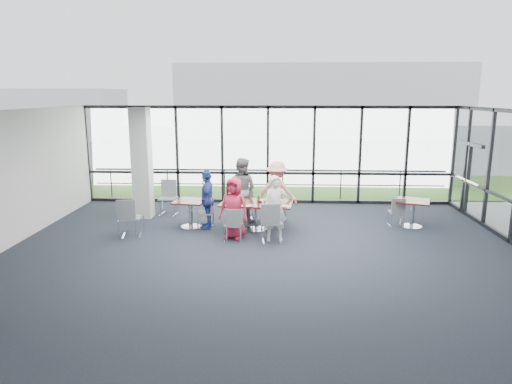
{
  "coord_description": "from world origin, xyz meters",
  "views": [
    {
      "loc": [
        0.27,
        -9.88,
        3.54
      ],
      "look_at": [
        -0.23,
        1.52,
        1.1
      ],
      "focal_mm": 32.0,
      "sensor_mm": 36.0,
      "label": 1
    }
  ],
  "objects_px": {
    "diner_far_left": "(241,190)",
    "chair_main_fr": "(277,206)",
    "diner_far_right": "(277,192)",
    "chair_main_nr": "(272,223)",
    "side_table_left": "(190,205)",
    "chair_main_nl": "(233,225)",
    "main_table": "(256,207)",
    "chair_main_fl": "(246,206)",
    "chair_main_end": "(206,213)",
    "diner_near_left": "(234,208)",
    "chair_spare_lb": "(168,198)",
    "diner_near_right": "(275,208)",
    "diner_end": "(207,199)",
    "side_table_right": "(413,205)",
    "structural_column": "(142,163)",
    "chair_spare_la": "(131,218)",
    "chair_spare_r": "(396,212)"
  },
  "relations": [
    {
      "from": "chair_main_fl",
      "to": "diner_end",
      "type": "bearing_deg",
      "value": 37.6
    },
    {
      "from": "chair_spare_la",
      "to": "diner_far_left",
      "type": "bearing_deg",
      "value": 19.74
    },
    {
      "from": "diner_near_right",
      "to": "diner_far_left",
      "type": "height_order",
      "value": "diner_far_left"
    },
    {
      "from": "chair_main_end",
      "to": "diner_far_right",
      "type": "bearing_deg",
      "value": 109.72
    },
    {
      "from": "side_table_right",
      "to": "chair_spare_lb",
      "type": "xyz_separation_m",
      "value": [
        -6.92,
        0.99,
        -0.13
      ]
    },
    {
      "from": "diner_near_left",
      "to": "chair_spare_r",
      "type": "bearing_deg",
      "value": 33.38
    },
    {
      "from": "diner_near_right",
      "to": "diner_end",
      "type": "height_order",
      "value": "diner_near_right"
    },
    {
      "from": "diner_far_right",
      "to": "chair_spare_lb",
      "type": "relative_size",
      "value": 1.72
    },
    {
      "from": "chair_main_nr",
      "to": "chair_main_fl",
      "type": "relative_size",
      "value": 1.2
    },
    {
      "from": "main_table",
      "to": "diner_far_left",
      "type": "xyz_separation_m",
      "value": [
        -0.47,
        0.91,
        0.29
      ]
    },
    {
      "from": "side_table_right",
      "to": "chair_spare_lb",
      "type": "bearing_deg",
      "value": 171.9
    },
    {
      "from": "diner_far_left",
      "to": "diner_near_right",
      "type": "bearing_deg",
      "value": 134.46
    },
    {
      "from": "structural_column",
      "to": "diner_end",
      "type": "bearing_deg",
      "value": -27.81
    },
    {
      "from": "structural_column",
      "to": "chair_spare_la",
      "type": "distance_m",
      "value": 2.2
    },
    {
      "from": "chair_main_fl",
      "to": "chair_main_end",
      "type": "relative_size",
      "value": 0.97
    },
    {
      "from": "side_table_right",
      "to": "side_table_left",
      "type": "bearing_deg",
      "value": -177.2
    },
    {
      "from": "diner_near_left",
      "to": "chair_main_nr",
      "type": "relative_size",
      "value": 1.58
    },
    {
      "from": "main_table",
      "to": "chair_spare_la",
      "type": "xyz_separation_m",
      "value": [
        -3.16,
        -0.71,
        -0.13
      ]
    },
    {
      "from": "diner_near_left",
      "to": "chair_main_end",
      "type": "distance_m",
      "value": 1.26
    },
    {
      "from": "structural_column",
      "to": "diner_far_left",
      "type": "xyz_separation_m",
      "value": [
        2.9,
        -0.27,
        -0.69
      ]
    },
    {
      "from": "diner_end",
      "to": "chair_spare_lb",
      "type": "height_order",
      "value": "diner_end"
    },
    {
      "from": "side_table_left",
      "to": "chair_main_nl",
      "type": "distance_m",
      "value": 1.69
    },
    {
      "from": "side_table_right",
      "to": "chair_main_nr",
      "type": "bearing_deg",
      "value": -158.99
    },
    {
      "from": "diner_near_left",
      "to": "chair_spare_lb",
      "type": "height_order",
      "value": "diner_near_left"
    },
    {
      "from": "diner_end",
      "to": "chair_spare_lb",
      "type": "relative_size",
      "value": 1.58
    },
    {
      "from": "diner_far_left",
      "to": "chair_main_fr",
      "type": "bearing_deg",
      "value": -161.68
    },
    {
      "from": "diner_far_left",
      "to": "chair_main_end",
      "type": "relative_size",
      "value": 2.17
    },
    {
      "from": "chair_main_nr",
      "to": "chair_spare_la",
      "type": "bearing_deg",
      "value": 167.03
    },
    {
      "from": "diner_far_right",
      "to": "chair_main_nr",
      "type": "xyz_separation_m",
      "value": [
        -0.13,
        -1.8,
        -0.38
      ]
    },
    {
      "from": "diner_near_right",
      "to": "chair_main_end",
      "type": "distance_m",
      "value": 2.17
    },
    {
      "from": "side_table_left",
      "to": "chair_main_fl",
      "type": "bearing_deg",
      "value": 31.11
    },
    {
      "from": "chair_main_end",
      "to": "diner_near_right",
      "type": "bearing_deg",
      "value": 62.9
    },
    {
      "from": "structural_column",
      "to": "diner_far_right",
      "type": "bearing_deg",
      "value": -5.6
    },
    {
      "from": "diner_end",
      "to": "chair_spare_la",
      "type": "bearing_deg",
      "value": -70.32
    },
    {
      "from": "diner_far_right",
      "to": "chair_main_nr",
      "type": "relative_size",
      "value": 1.77
    },
    {
      "from": "chair_main_nl",
      "to": "chair_main_fr",
      "type": "distance_m",
      "value": 2.19
    },
    {
      "from": "chair_main_fr",
      "to": "diner_near_right",
      "type": "bearing_deg",
      "value": 101.26
    },
    {
      "from": "diner_far_left",
      "to": "diner_end",
      "type": "bearing_deg",
      "value": 58.97
    },
    {
      "from": "diner_far_left",
      "to": "chair_main_fl",
      "type": "xyz_separation_m",
      "value": [
        0.11,
        0.12,
        -0.5
      ]
    },
    {
      "from": "main_table",
      "to": "diner_near_right",
      "type": "bearing_deg",
      "value": -53.66
    },
    {
      "from": "diner_far_left",
      "to": "chair_spare_lb",
      "type": "relative_size",
      "value": 1.8
    },
    {
      "from": "main_table",
      "to": "chair_main_nl",
      "type": "distance_m",
      "value": 1.1
    },
    {
      "from": "diner_near_left",
      "to": "chair_main_nr",
      "type": "bearing_deg",
      "value": 0.93
    },
    {
      "from": "chair_main_fr",
      "to": "chair_spare_r",
      "type": "relative_size",
      "value": 1.09
    },
    {
      "from": "chair_spare_la",
      "to": "diner_far_right",
      "type": "bearing_deg",
      "value": 10.86
    },
    {
      "from": "chair_main_fr",
      "to": "chair_main_end",
      "type": "height_order",
      "value": "chair_main_fr"
    },
    {
      "from": "structural_column",
      "to": "diner_far_left",
      "type": "relative_size",
      "value": 1.77
    },
    {
      "from": "main_table",
      "to": "diner_far_right",
      "type": "distance_m",
      "value": 1.0
    },
    {
      "from": "side_table_left",
      "to": "chair_spare_r",
      "type": "height_order",
      "value": "chair_spare_r"
    },
    {
      "from": "chair_main_nr",
      "to": "chair_main_fl",
      "type": "xyz_separation_m",
      "value": [
        -0.78,
        2.03,
        -0.08
      ]
    }
  ]
}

